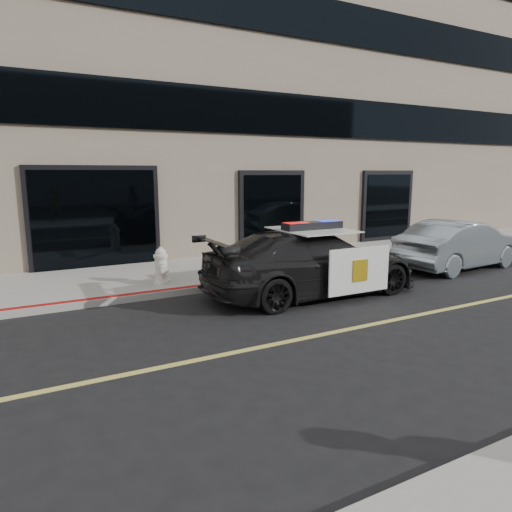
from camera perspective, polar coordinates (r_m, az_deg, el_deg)
name	(u,v)px	position (r m, az deg, el deg)	size (l,w,h in m)	color
ground	(245,351)	(7.15, -1.42, -11.74)	(120.00, 120.00, 0.00)	black
sidewalk_n	(152,277)	(11.85, -12.92, -2.60)	(60.00, 3.50, 0.15)	gray
building_n	(101,70)	(17.01, -18.83, 21.14)	(60.00, 7.00, 12.00)	#756856
police_car	(312,262)	(10.17, 6.98, -0.76)	(2.33, 5.03, 1.63)	black
silver_sedan	(460,245)	(14.05, 24.17, 1.30)	(4.26, 1.77, 1.37)	#8C98A1
fire_hydrant	(161,266)	(10.75, -11.75, -1.29)	(0.39, 0.54, 0.86)	silver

